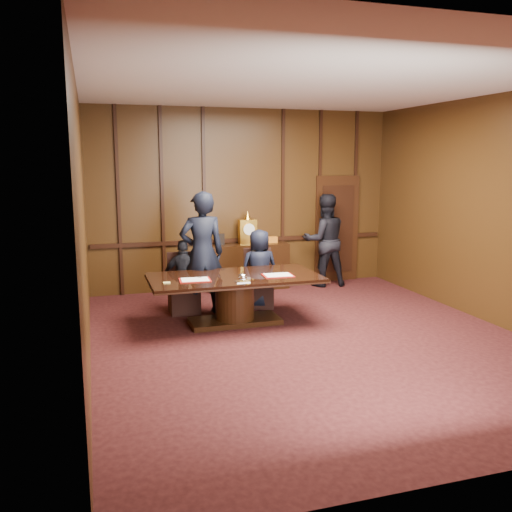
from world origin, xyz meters
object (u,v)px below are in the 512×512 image
(sideboard, at_px, (248,265))
(conference_table, at_px, (235,292))
(witness_left, at_px, (202,253))
(witness_right, at_px, (324,240))
(signatory_left, at_px, (184,277))
(signatory_right, at_px, (259,269))

(sideboard, xyz_separation_m, conference_table, (-0.83, -2.16, 0.02))
(conference_table, bearing_deg, witness_left, 116.13)
(sideboard, distance_m, conference_table, 2.32)
(conference_table, relative_size, witness_right, 1.41)
(witness_left, relative_size, witness_right, 1.09)
(sideboard, relative_size, witness_left, 0.79)
(signatory_left, bearing_deg, conference_table, 142.77)
(sideboard, height_order, witness_right, witness_right)
(signatory_right, bearing_deg, witness_left, 3.35)
(signatory_right, bearing_deg, conference_table, 50.16)
(sideboard, relative_size, conference_table, 0.61)
(signatory_left, distance_m, signatory_right, 1.30)
(conference_table, bearing_deg, signatory_left, 129.09)
(sideboard, xyz_separation_m, witness_right, (1.56, -0.16, 0.44))
(sideboard, height_order, signatory_right, sideboard)
(sideboard, relative_size, signatory_right, 1.18)
(signatory_left, height_order, witness_left, witness_left)
(signatory_left, height_order, signatory_right, signatory_right)
(conference_table, bearing_deg, sideboard, 68.88)
(witness_left, bearing_deg, sideboard, -130.16)
(conference_table, relative_size, witness_left, 1.30)
(sideboard, bearing_deg, signatory_right, -97.72)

